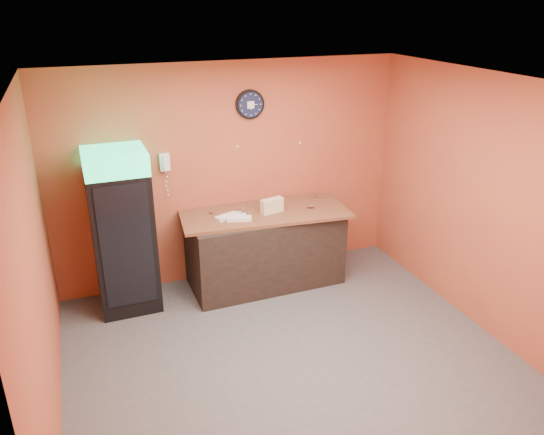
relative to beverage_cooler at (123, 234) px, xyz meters
name	(u,v)px	position (x,y,z in m)	size (l,w,h in m)	color
floor	(289,356)	(1.43, -1.61, -0.95)	(4.50, 4.50, 0.00)	#47474C
back_wall	(231,174)	(1.43, 0.39, 0.45)	(4.50, 0.02, 2.80)	#AF5731
left_wall	(35,276)	(-0.82, -1.61, 0.45)	(0.02, 4.00, 2.80)	#AF5731
right_wall	(482,204)	(3.68, -1.61, 0.45)	(0.02, 4.00, 2.80)	#AF5731
ceiling	(294,84)	(1.43, -1.61, 1.85)	(4.50, 4.00, 0.02)	white
beverage_cooler	(123,234)	(0.00, 0.00, 0.00)	(0.68, 0.70, 1.94)	black
prep_counter	(265,249)	(1.73, -0.03, -0.47)	(1.92, 0.85, 0.96)	black
wall_clock	(250,104)	(1.69, 0.36, 1.32)	(0.36, 0.06, 0.36)	black
wall_phone	(165,162)	(0.59, 0.34, 0.71)	(0.12, 0.10, 0.21)	white
butcher_paper	(265,213)	(1.73, -0.03, 0.03)	(2.09, 0.86, 0.04)	brown
sub_roll_stack	(272,206)	(1.80, -0.10, 0.14)	(0.30, 0.16, 0.18)	beige
wrapped_sandwich_left	(234,217)	(1.30, -0.11, 0.07)	(0.30, 0.12, 0.04)	silver
wrapped_sandwich_mid	(239,219)	(1.34, -0.19, 0.07)	(0.30, 0.12, 0.04)	silver
wrapped_sandwich_right	(227,217)	(1.23, -0.08, 0.07)	(0.30, 0.12, 0.04)	silver
kitchen_tool	(243,210)	(1.47, 0.04, 0.08)	(0.06, 0.06, 0.06)	silver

